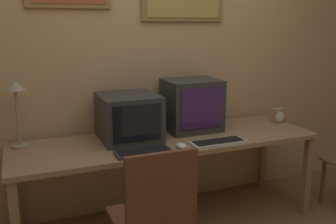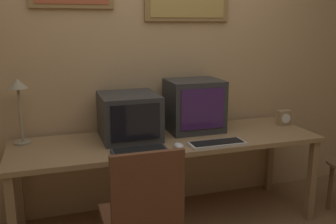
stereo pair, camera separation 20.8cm
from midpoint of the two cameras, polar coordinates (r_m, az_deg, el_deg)
wall_back at (r=3.17m, az=-4.81°, el=8.27°), size 8.00×0.08×2.60m
desk at (r=2.92m, az=-2.05°, el=-5.26°), size 2.36×0.70×0.72m
monitor_left at (r=2.88m, az=-8.08°, el=-0.76°), size 0.44×0.46×0.35m
monitor_right at (r=3.09m, az=1.74°, el=1.06°), size 0.44×0.37×0.42m
keyboard_main at (r=2.59m, az=-6.13°, el=-6.04°), size 0.39×0.16×0.03m
keyboard_side at (r=2.78m, az=5.51°, el=-4.66°), size 0.41×0.15×0.03m
mouse_near_keyboard at (r=2.67m, az=-0.30°, el=-5.17°), size 0.07×0.10×0.04m
desk_clock at (r=3.45m, az=14.73°, el=-0.57°), size 0.12×0.07×0.13m
desk_lamp at (r=2.86m, az=-24.17°, el=2.24°), size 0.15×0.15×0.48m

